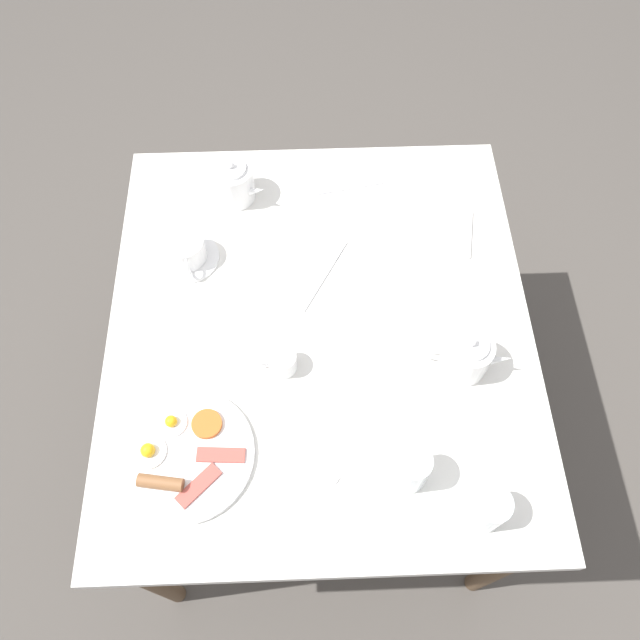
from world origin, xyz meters
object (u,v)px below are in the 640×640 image
(water_glass_tall, at_px, (410,469))
(creamer_jug, at_px, (282,362))
(napkin_folded, at_px, (435,230))
(spoon_for_tea, at_px, (307,460))
(water_glass_short, at_px, (488,509))
(knife_by_plate, at_px, (324,275))
(breakfast_plate, at_px, (184,454))
(teapot_near, at_px, (233,182))
(fork_by_plate, at_px, (348,187))
(teapot_far, at_px, (465,355))
(teacup_with_saucer_left, at_px, (186,251))

(water_glass_tall, relative_size, creamer_jug, 1.31)
(creamer_jug, relative_size, napkin_folded, 0.42)
(spoon_for_tea, bearing_deg, water_glass_short, 160.53)
(water_glass_tall, distance_m, napkin_folded, 0.61)
(water_glass_tall, height_order, knife_by_plate, water_glass_tall)
(breakfast_plate, bearing_deg, teapot_near, -96.91)
(breakfast_plate, xyz_separation_m, napkin_folded, (-0.57, -0.53, -0.00))
(spoon_for_tea, bearing_deg, fork_by_plate, -99.96)
(breakfast_plate, xyz_separation_m, teapot_near, (-0.08, -0.66, 0.04))
(teapot_near, height_order, water_glass_short, teapot_near)
(teapot_far, height_order, fork_by_plate, teapot_far)
(napkin_folded, xyz_separation_m, spoon_for_tea, (0.32, 0.55, -0.00))
(breakfast_plate, distance_m, teapot_far, 0.61)
(fork_by_plate, bearing_deg, water_glass_short, 104.39)
(teapot_near, xyz_separation_m, teapot_far, (-0.50, 0.48, 0.00))
(breakfast_plate, bearing_deg, fork_by_plate, -118.35)
(fork_by_plate, height_order, spoon_for_tea, same)
(teapot_near, distance_m, spoon_for_tea, 0.70)
(water_glass_tall, height_order, creamer_jug, water_glass_tall)
(breakfast_plate, distance_m, teacup_with_saucer_left, 0.48)
(fork_by_plate, bearing_deg, creamer_jug, 70.94)
(water_glass_short, relative_size, knife_by_plate, 0.50)
(teacup_with_saucer_left, xyz_separation_m, knife_by_plate, (-0.32, 0.06, -0.03))
(teacup_with_saucer_left, bearing_deg, creamer_jug, 127.29)
(teapot_far, relative_size, creamer_jug, 2.27)
(breakfast_plate, height_order, teacup_with_saucer_left, teacup_with_saucer_left)
(water_glass_tall, relative_size, knife_by_plate, 0.56)
(teacup_with_saucer_left, xyz_separation_m, water_glass_tall, (-0.46, 0.53, 0.02))
(breakfast_plate, distance_m, creamer_jug, 0.27)
(creamer_jug, distance_m, fork_by_plate, 0.52)
(water_glass_short, bearing_deg, knife_by_plate, -62.96)
(fork_by_plate, bearing_deg, teapot_far, 113.09)
(water_glass_short, relative_size, spoon_for_tea, 0.76)
(teacup_with_saucer_left, height_order, water_glass_short, water_glass_short)
(teapot_near, relative_size, knife_by_plate, 0.87)
(teapot_near, xyz_separation_m, fork_by_plate, (-0.28, -0.02, -0.05))
(fork_by_plate, xyz_separation_m, knife_by_plate, (0.07, 0.26, 0.00))
(water_glass_tall, height_order, spoon_for_tea, water_glass_tall)
(water_glass_tall, distance_m, water_glass_short, 0.16)
(water_glass_tall, xyz_separation_m, water_glass_short, (-0.13, 0.08, -0.01))
(creamer_jug, xyz_separation_m, fork_by_plate, (-0.17, -0.49, -0.02))
(napkin_folded, distance_m, spoon_for_tea, 0.64)
(teapot_far, height_order, napkin_folded, teapot_far)
(teapot_near, distance_m, creamer_jug, 0.49)
(water_glass_tall, relative_size, fork_by_plate, 0.62)
(breakfast_plate, relative_size, fork_by_plate, 1.56)
(breakfast_plate, relative_size, teapot_near, 1.62)
(water_glass_tall, bearing_deg, water_glass_short, 150.24)
(teapot_far, relative_size, napkin_folded, 0.95)
(fork_by_plate, bearing_deg, knife_by_plate, 74.55)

